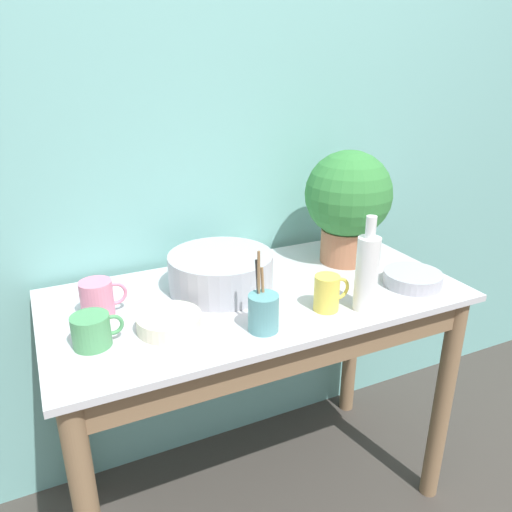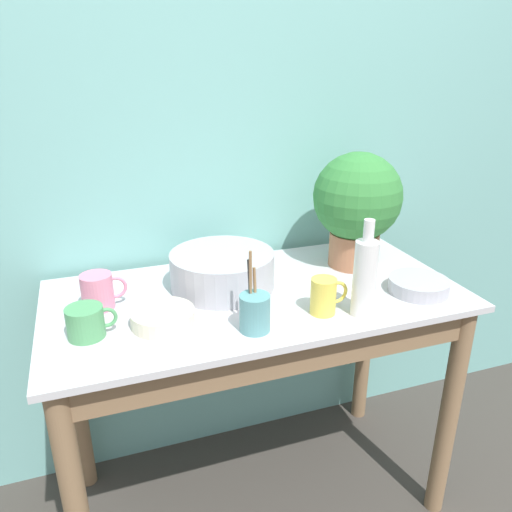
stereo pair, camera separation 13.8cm
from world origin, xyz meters
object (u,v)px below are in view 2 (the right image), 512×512
(mug_yellow, at_px, (324,296))
(utensil_cup, at_px, (255,312))
(mug_pink, at_px, (98,291))
(mug_green, at_px, (86,322))
(bowl_wash_large, at_px, (222,270))
(bottle_tall, at_px, (365,276))
(bowl_small_steel, at_px, (419,285))
(bowl_small_cream, at_px, (163,317))
(potted_plant, at_px, (357,203))

(mug_yellow, distance_m, utensil_cup, 0.21)
(mug_pink, bearing_deg, mug_green, -104.14)
(mug_yellow, bearing_deg, mug_pink, 157.97)
(bowl_wash_large, height_order, utensil_cup, utensil_cup)
(bottle_tall, xyz_separation_m, bowl_small_steel, (0.23, 0.07, -0.09))
(mug_yellow, bearing_deg, utensil_cup, -173.16)
(mug_yellow, relative_size, mug_green, 0.87)
(bowl_wash_large, distance_m, bowl_small_cream, 0.28)
(utensil_cup, bearing_deg, mug_yellow, 6.84)
(bowl_wash_large, xyz_separation_m, mug_pink, (-0.37, -0.02, -0.01))
(potted_plant, relative_size, mug_yellow, 3.49)
(potted_plant, bearing_deg, utensil_cup, -146.58)
(bowl_wash_large, bearing_deg, bowl_small_steel, -22.58)
(potted_plant, bearing_deg, bottle_tall, -115.37)
(bowl_small_cream, bearing_deg, potted_plant, 16.10)
(potted_plant, relative_size, bowl_wash_large, 1.21)
(bottle_tall, relative_size, bowl_small_cream, 1.62)
(mug_green, xyz_separation_m, bowl_small_steel, (0.96, -0.06, -0.02))
(bottle_tall, bearing_deg, mug_pink, 157.74)
(mug_green, bearing_deg, bowl_wash_large, 22.60)
(mug_pink, height_order, mug_green, mug_pink)
(mug_pink, xyz_separation_m, bowl_small_cream, (0.15, -0.16, -0.03))
(mug_yellow, distance_m, mug_green, 0.63)
(mug_yellow, bearing_deg, mug_green, 172.26)
(potted_plant, xyz_separation_m, bowl_small_cream, (-0.68, -0.20, -0.20))
(mug_green, bearing_deg, mug_yellow, -7.74)
(mug_green, bearing_deg, bowl_small_cream, -0.90)
(mug_pink, distance_m, mug_green, 0.16)
(bottle_tall, height_order, bowl_small_steel, bottle_tall)
(bottle_tall, relative_size, utensil_cup, 1.27)
(mug_pink, height_order, utensil_cup, utensil_cup)
(mug_pink, relative_size, mug_green, 1.00)
(potted_plant, distance_m, bowl_small_cream, 0.74)
(bottle_tall, distance_m, mug_yellow, 0.12)
(potted_plant, height_order, mug_green, potted_plant)
(mug_pink, xyz_separation_m, mug_yellow, (0.59, -0.24, 0.00))
(bowl_wash_large, height_order, mug_pink, bowl_wash_large)
(bowl_wash_large, height_order, mug_yellow, bowl_wash_large)
(potted_plant, distance_m, mug_yellow, 0.41)
(mug_yellow, bearing_deg, potted_plant, 48.26)
(bottle_tall, height_order, bowl_small_cream, bottle_tall)
(bowl_wash_large, relative_size, mug_yellow, 2.89)
(mug_pink, relative_size, bowl_small_cream, 0.75)
(bottle_tall, height_order, mug_pink, bottle_tall)
(mug_green, height_order, bowl_small_steel, mug_green)
(mug_yellow, relative_size, bowl_small_cream, 0.65)
(potted_plant, bearing_deg, mug_green, -167.50)
(potted_plant, height_order, mug_yellow, potted_plant)
(bowl_small_steel, bearing_deg, utensil_cup, -174.74)
(bowl_small_steel, relative_size, bowl_small_cream, 1.06)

